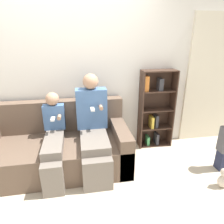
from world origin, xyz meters
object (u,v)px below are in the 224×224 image
object	(u,v)px
couch	(58,148)
bookshelf	(155,109)
child_seated	(53,138)
teddy_bear	(224,178)
adult_seated	(93,124)

from	to	relation	value
couch	bookshelf	xyz separation A→B (m)	(1.56, 0.37, 0.35)
child_seated	teddy_bear	world-z (taller)	child_seated
child_seated	couch	bearing A→B (deg)	82.15
child_seated	bookshelf	world-z (taller)	bookshelf
adult_seated	teddy_bear	xyz separation A→B (m)	(1.54, -0.72, -0.53)
teddy_bear	bookshelf	bearing A→B (deg)	112.20
couch	bookshelf	distance (m)	1.64
couch	child_seated	bearing A→B (deg)	-97.85
couch	bookshelf	world-z (taller)	bookshelf
bookshelf	teddy_bear	distance (m)	1.37
couch	adult_seated	size ratio (longest dim) A/B	1.51
adult_seated	bookshelf	xyz separation A→B (m)	(1.06, 0.46, -0.02)
couch	child_seated	size ratio (longest dim) A/B	1.85
couch	teddy_bear	distance (m)	2.20
adult_seated	bookshelf	distance (m)	1.15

